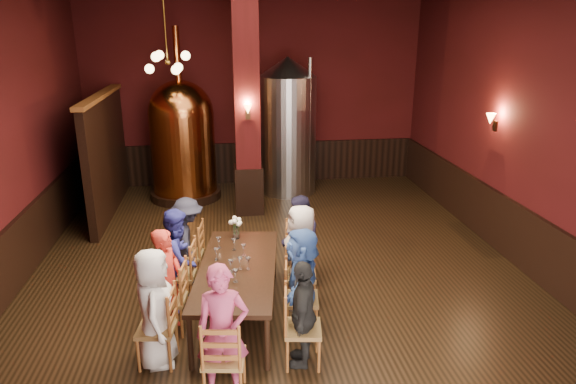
{
  "coord_description": "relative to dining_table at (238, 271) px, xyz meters",
  "views": [
    {
      "loc": [
        -0.8,
        -7.48,
        3.82
      ],
      "look_at": [
        0.19,
        0.2,
        1.26
      ],
      "focal_mm": 32.0,
      "sensor_mm": 36.0,
      "label": 1
    }
  ],
  "objects": [
    {
      "name": "person_6",
      "position": [
        0.89,
        0.21,
        0.06
      ],
      "size": [
        0.55,
        0.77,
        1.49
      ],
      "primitive_type": "imported",
      "rotation": [
        0.0,
        0.0,
        4.82
      ],
      "color": "beige",
      "rests_on": "ground"
    },
    {
      "name": "chair_0",
      "position": [
        -0.98,
        -0.88,
        -0.23
      ],
      "size": [
        0.52,
        0.52,
        0.92
      ],
      "primitive_type": null,
      "rotation": [
        0.0,
        0.0,
        -1.7
      ],
      "color": "#995727",
      "rests_on": "ground"
    },
    {
      "name": "chair_4",
      "position": [
        0.71,
        -1.1,
        -0.23
      ],
      "size": [
        0.52,
        0.52,
        0.92
      ],
      "primitive_type": null,
      "rotation": [
        0.0,
        0.0,
        1.44
      ],
      "color": "#995727",
      "rests_on": "ground"
    },
    {
      "name": "wainscot_back",
      "position": [
        0.68,
        6.25,
        -0.19
      ],
      "size": [
        7.9,
        0.08,
        1.0
      ],
      "primitive_type": "cube",
      "color": "black",
      "rests_on": "ground"
    },
    {
      "name": "wainscot_right",
      "position": [
        4.64,
        1.29,
        -0.19
      ],
      "size": [
        0.08,
        9.9,
        1.0
      ],
      "primitive_type": "cube",
      "color": "black",
      "rests_on": "ground"
    },
    {
      "name": "pendant_cluster",
      "position": [
        -1.12,
        4.19,
        2.41
      ],
      "size": [
        0.9,
        0.9,
        1.7
      ],
      "primitive_type": null,
      "color": "#A57226",
      "rests_on": "room"
    },
    {
      "name": "steel_vessel",
      "position": [
        1.37,
        5.38,
        0.87
      ],
      "size": [
        1.48,
        1.48,
        3.12
      ],
      "rotation": [
        0.0,
        0.0,
        0.15
      ],
      "color": "#B2B2B7",
      "rests_on": "ground"
    },
    {
      "name": "wine_glass_4",
      "position": [
        -0.09,
        -0.15,
        0.15
      ],
      "size": [
        0.07,
        0.07,
        0.17
      ],
      "primitive_type": null,
      "color": "white",
      "rests_on": "dining_table"
    },
    {
      "name": "wine_glass_0",
      "position": [
        -0.27,
        0.24,
        0.15
      ],
      "size": [
        0.07,
        0.07,
        0.17
      ],
      "primitive_type": null,
      "color": "white",
      "rests_on": "dining_table"
    },
    {
      "name": "sconce_wall",
      "position": [
        4.58,
        2.09,
        1.51
      ],
      "size": [
        0.2,
        0.2,
        0.36
      ],
      "primitive_type": null,
      "rotation": [
        0.0,
        0.0,
        1.57
      ],
      "color": "black",
      "rests_on": "room"
    },
    {
      "name": "wainscot_left",
      "position": [
        -3.28,
        1.29,
        -0.19
      ],
      "size": [
        0.08,
        9.9,
        1.0
      ],
      "primitive_type": "cube",
      "color": "black",
      "rests_on": "ground"
    },
    {
      "name": "wine_glass_1",
      "position": [
        0.1,
        0.33,
        0.15
      ],
      "size": [
        0.07,
        0.07,
        0.17
      ],
      "primitive_type": null,
      "color": "white",
      "rests_on": "dining_table"
    },
    {
      "name": "chair_8",
      "position": [
        -0.21,
        -1.54,
        -0.23
      ],
      "size": [
        0.52,
        0.52,
        0.92
      ],
      "primitive_type": null,
      "rotation": [
        0.0,
        0.0,
        3.01
      ],
      "color": "#995727",
      "rests_on": "ground"
    },
    {
      "name": "person_2",
      "position": [
        -0.8,
        0.44,
        0.03
      ],
      "size": [
        0.46,
        0.75,
        1.43
      ],
      "primitive_type": "imported",
      "rotation": [
        0.0,
        0.0,
        1.39
      ],
      "color": "navy",
      "rests_on": "ground"
    },
    {
      "name": "wine_glass_3",
      "position": [
        0.14,
        -0.1,
        0.15
      ],
      "size": [
        0.07,
        0.07,
        0.17
      ],
      "primitive_type": null,
      "color": "white",
      "rests_on": "dining_table"
    },
    {
      "name": "partition",
      "position": [
        -2.52,
        4.49,
        0.51
      ],
      "size": [
        0.22,
        3.5,
        2.4
      ],
      "primitive_type": "cube",
      "color": "black",
      "rests_on": "ground"
    },
    {
      "name": "column",
      "position": [
        0.38,
        4.09,
        1.56
      ],
      "size": [
        0.58,
        0.58,
        4.5
      ],
      "primitive_type": "cube",
      "color": "#470F12",
      "rests_on": "ground"
    },
    {
      "name": "person_7",
      "position": [
        0.98,
        0.88,
        0.0
      ],
      "size": [
        0.46,
        0.72,
        1.38
      ],
      "primitive_type": "imported",
      "rotation": [
        0.0,
        0.0,
        4.91
      ],
      "color": "#1B1830",
      "rests_on": "ground"
    },
    {
      "name": "person_3",
      "position": [
        -0.71,
        1.1,
        -0.01
      ],
      "size": [
        0.69,
        0.97,
        1.36
      ],
      "primitive_type": "imported",
      "rotation": [
        0.0,
        0.0,
        1.79
      ],
      "color": "black",
      "rests_on": "ground"
    },
    {
      "name": "chair_3",
      "position": [
        -0.71,
        1.1,
        -0.23
      ],
      "size": [
        0.52,
        0.52,
        0.92
      ],
      "primitive_type": null,
      "rotation": [
        0.0,
        0.0,
        -1.7
      ],
      "color": "#995727",
      "rests_on": "ground"
    },
    {
      "name": "person_4",
      "position": [
        0.71,
        -1.1,
        -0.03
      ],
      "size": [
        0.51,
        0.83,
        1.31
      ],
      "primitive_type": "imported",
      "rotation": [
        0.0,
        0.0,
        4.45
      ],
      "color": "black",
      "rests_on": "ground"
    },
    {
      "name": "wine_glass_7",
      "position": [
        0.04,
        -0.08,
        0.15
      ],
      "size": [
        0.07,
        0.07,
        0.17
      ],
      "primitive_type": null,
      "color": "white",
      "rests_on": "dining_table"
    },
    {
      "name": "chair_6",
      "position": [
        0.89,
        0.21,
        -0.23
      ],
      "size": [
        0.52,
        0.52,
        0.92
      ],
      "primitive_type": null,
      "rotation": [
        0.0,
        0.0,
        1.44
      ],
      "color": "#995727",
      "rests_on": "ground"
    },
    {
      "name": "rose_vase",
      "position": [
        0.02,
        0.95,
        0.29
      ],
      "size": [
        0.2,
        0.2,
        0.34
      ],
      "color": "white",
      "rests_on": "dining_table"
    },
    {
      "name": "copper_kettle",
      "position": [
        -1.01,
        5.23,
        0.69
      ],
      "size": [
        1.62,
        1.62,
        3.77
      ],
      "rotation": [
        0.0,
        0.0,
        0.15
      ],
      "color": "black",
      "rests_on": "ground"
    },
    {
      "name": "person_5",
      "position": [
        0.8,
        -0.44,
        0.03
      ],
      "size": [
        0.59,
        1.37,
        1.43
      ],
      "primitive_type": "imported",
      "rotation": [
        0.0,
        0.0,
        4.58
      ],
      "color": "#375BA5",
      "rests_on": "ground"
    },
    {
      "name": "person_0",
      "position": [
        -0.98,
        -0.88,
        0.03
      ],
      "size": [
        0.49,
        0.73,
        1.45
      ],
      "primitive_type": "imported",
      "rotation": [
        0.0,
        0.0,
        1.61
      ],
      "color": "white",
      "rests_on": "ground"
    },
    {
      "name": "wine_glass_5",
      "position": [
        -0.04,
        -0.42,
        0.15
      ],
      "size": [
        0.07,
        0.07,
        0.17
      ],
      "primitive_type": null,
      "color": "white",
      "rests_on": "dining_table"
    },
    {
      "name": "dining_table",
      "position": [
        0.0,
        0.0,
        0.0
      ],
      "size": [
        1.31,
        2.51,
        0.75
      ],
      "rotation": [
        0.0,
        0.0,
        -0.13
      ],
      "color": "black",
      "rests_on": "ground"
    },
    {
      "name": "room",
      "position": [
        0.68,
        1.29,
        1.56
      ],
      "size": [
        10.0,
        10.02,
        4.5
      ],
      "color": "black",
      "rests_on": "ground"
    },
    {
      "name": "person_1",
      "position": [
        -0.89,
        -0.21,
        0.02
      ],
      "size": [
        0.48,
        0.6,
        1.42
      ],
      "primitive_type": "imported",
      "rotation": [
        0.0,
        0.0,
        1.26
      ],
      "color": "red",
      "rests_on": "ground"
    },
    {
      "name": "chair_1",
      "position": [
        -0.89,
        -0.21,
        -0.23
      ],
      "size": [
        0.52,
        0.52,
        0.92
      ],
      "primitive_type": null,
      "rotation": [
        0.0,
        0.0,
        -1.7
      ],
      "color": "#995727",
      "rests_on": "ground"
    },
    {
      "name": "wine_glass_6",
      "position": [
        -0.03,
        0.53,
        0.15
      ],
      "size": [
        0.07,
        0.07,
        0.17
      ],
      "primitive_type": null,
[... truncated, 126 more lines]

